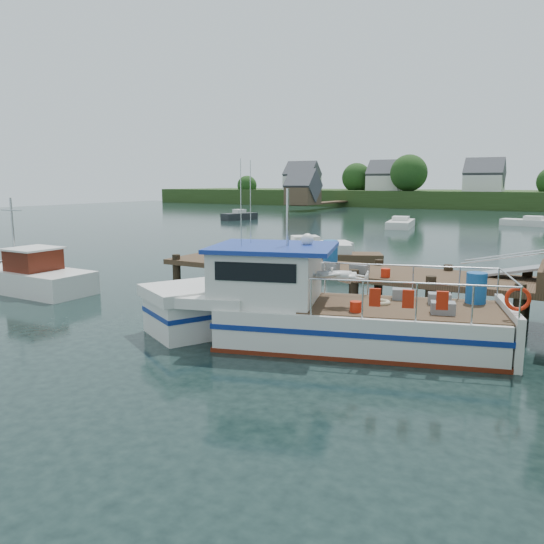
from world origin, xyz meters
The scene contains 10 objects.
ground_plane centered at (0.00, 0.00, 0.00)m, with size 160.00×160.00×0.00m, color black.
far_shore centered at (0.01, 82.37, 2.10)m, with size 140.00×42.55×9.22m.
dock centered at (6.51, 0.01, 2.24)m, with size 16.60×3.00×4.78m.
lobster_boat centered at (2.01, -4.55, 0.92)m, with size 10.48×5.50×5.09m.
work_boat centered at (-11.57, -3.87, 0.61)m, with size 7.24×2.28×3.82m.
moored_rowboat centered at (-2.23, 7.76, 0.47)m, with size 4.57×3.26×1.27m.
moored_far centered at (4.77, 42.39, 0.38)m, with size 6.32×3.02×1.03m.
moored_a centered at (-6.50, 12.55, 0.40)m, with size 5.80×5.13×1.07m.
moored_d centered at (-6.57, 34.30, 0.40)m, with size 3.18×6.67×1.09m.
moored_e centered at (-26.26, 35.40, 0.46)m, with size 2.86×4.73×1.24m.
Camera 1 is at (8.10, -17.62, 4.46)m, focal length 35.00 mm.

